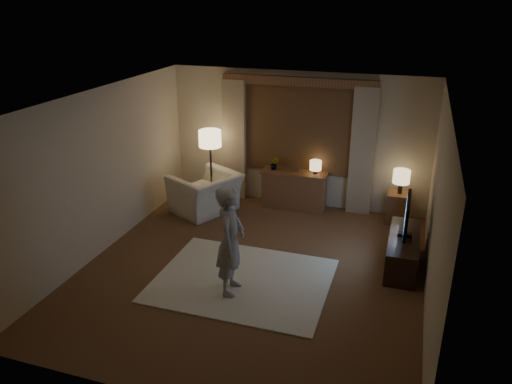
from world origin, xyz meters
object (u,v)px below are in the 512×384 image
at_px(sideboard, 294,191).
at_px(tv_stand, 403,251).
at_px(person, 230,241).
at_px(armchair, 205,193).
at_px(side_table, 398,207).

height_order(sideboard, tv_stand, sideboard).
xyz_separation_m(tv_stand, person, (-2.24, -1.49, 0.56)).
xyz_separation_m(sideboard, person, (-0.11, -3.15, 0.46)).
height_order(sideboard, person, person).
distance_m(armchair, tv_stand, 3.80).
xyz_separation_m(side_table, tv_stand, (0.16, -1.61, -0.03)).
xyz_separation_m(sideboard, armchair, (-1.55, -0.72, 0.03)).
relative_size(sideboard, tv_stand, 0.86).
distance_m(sideboard, tv_stand, 2.70).
bearing_deg(armchair, tv_stand, 101.79).
bearing_deg(armchair, person, 56.80).
height_order(armchair, tv_stand, armchair).
bearing_deg(tv_stand, person, -146.44).
xyz_separation_m(sideboard, tv_stand, (2.13, -1.66, -0.10)).
xyz_separation_m(side_table, person, (-2.08, -3.10, 0.53)).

